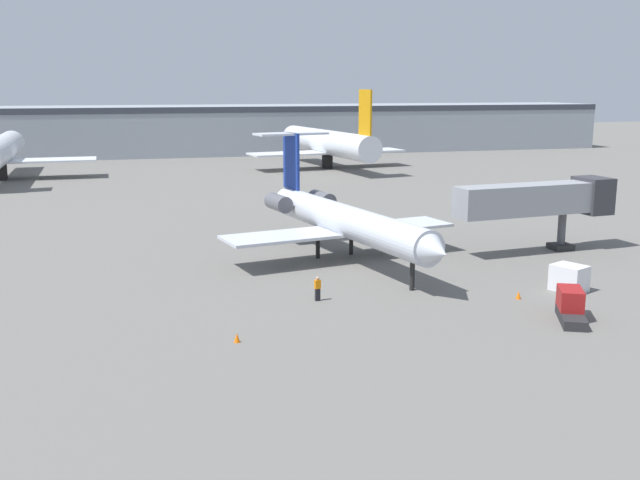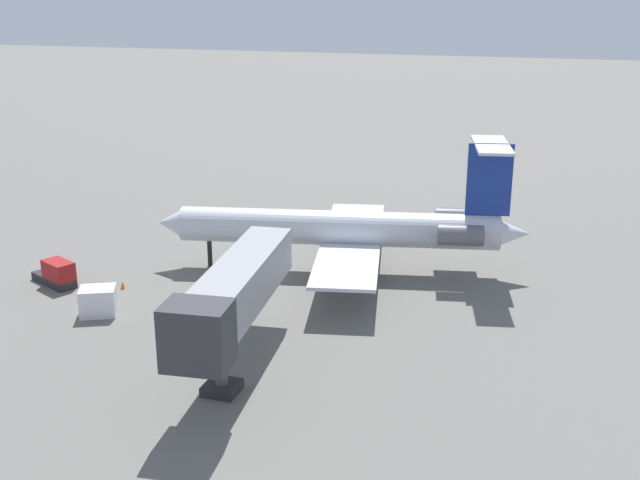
{
  "view_description": "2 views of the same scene",
  "coord_description": "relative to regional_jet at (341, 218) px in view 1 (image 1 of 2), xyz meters",
  "views": [
    {
      "loc": [
        -17.71,
        -54.1,
        14.28
      ],
      "look_at": [
        -2.95,
        1.22,
        2.19
      ],
      "focal_mm": 41.28,
      "sensor_mm": 36.0,
      "label": 1
    },
    {
      "loc": [
        52.7,
        17.81,
        20.38
      ],
      "look_at": [
        2.29,
        1.98,
        3.21
      ],
      "focal_mm": 43.58,
      "sensor_mm": 36.0,
      "label": 2
    }
  ],
  "objects": [
    {
      "name": "ground_plane",
      "position": [
        0.57,
        -3.47,
        -3.53
      ],
      "size": [
        400.0,
        400.0,
        0.1
      ],
      "primitive_type": "cube",
      "color": "#66635E"
    },
    {
      "name": "regional_jet",
      "position": [
        0.0,
        0.0,
        0.0
      ],
      "size": [
        20.49,
        27.7,
        9.95
      ],
      "color": "silver",
      "rests_on": "ground_plane"
    },
    {
      "name": "jet_bridge",
      "position": [
        17.81,
        -1.8,
        1.12
      ],
      "size": [
        15.01,
        4.38,
        6.29
      ],
      "color": "gray",
      "rests_on": "ground_plane"
    },
    {
      "name": "ground_crew_marshaller",
      "position": [
        -4.99,
        -11.37,
        -2.62
      ],
      "size": [
        0.43,
        0.32,
        1.69
      ],
      "color": "black",
      "rests_on": "ground_plane"
    },
    {
      "name": "baggage_tug_lead",
      "position": [
        9.16,
        -19.34,
        -2.64
      ],
      "size": [
        2.96,
        4.22,
        1.9
      ],
      "color": "#262628",
      "rests_on": "ground_plane"
    },
    {
      "name": "cargo_container_uld",
      "position": [
        12.86,
        -13.54,
        -2.55
      ],
      "size": [
        2.6,
        2.82,
        1.85
      ],
      "color": "silver",
      "rests_on": "ground_plane"
    },
    {
      "name": "traffic_cone_near",
      "position": [
        8.36,
        -14.5,
        -3.2
      ],
      "size": [
        0.36,
        0.36,
        0.55
      ],
      "color": "orange",
      "rests_on": "ground_plane"
    },
    {
      "name": "traffic_cone_mid",
      "position": [
        -11.5,
        -18.14,
        -3.2
      ],
      "size": [
        0.36,
        0.36,
        0.55
      ],
      "color": "orange",
      "rests_on": "ground_plane"
    },
    {
      "name": "terminal_building",
      "position": [
        0.57,
        100.91,
        1.55
      ],
      "size": [
        174.57,
        19.44,
        10.02
      ],
      "color": "#8C939E",
      "rests_on": "ground_plane"
    },
    {
      "name": "parked_airliner_west_end",
      "position": [
        -35.43,
        63.9,
        0.89
      ],
      "size": [
        28.25,
        33.56,
        13.54
      ],
      "color": "silver",
      "rests_on": "ground_plane"
    },
    {
      "name": "parked_airliner_west_mid",
      "position": [
        17.32,
        66.37,
        0.94
      ],
      "size": [
        28.41,
        33.41,
        13.62
      ],
      "color": "silver",
      "rests_on": "ground_plane"
    }
  ]
}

